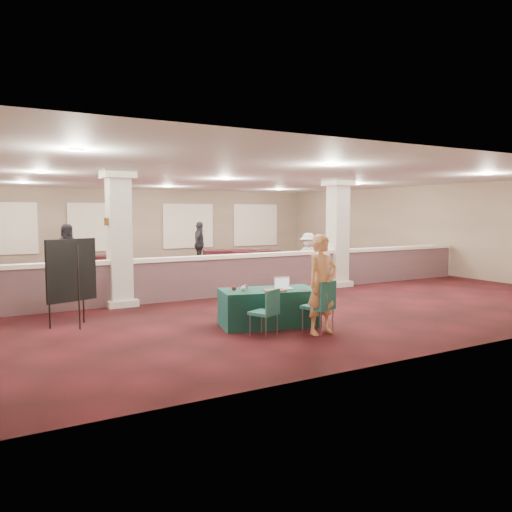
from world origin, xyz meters
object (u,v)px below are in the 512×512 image
far_table_front_center (194,266)px  attendee_d (67,247)px  conf_chair_side (267,309)px  woman (322,284)px  far_table_back_left (106,265)px  attendee_c (199,244)px  far_table_front_right (381,263)px  attendee_b (308,257)px  far_table_back_center (229,260)px  conf_chair_main (322,302)px  near_table (269,307)px  far_table_back_right (253,260)px  attendee_a (69,252)px  far_table_front_left (140,280)px  easel_board (71,271)px

far_table_front_center → attendee_d: size_ratio=0.94×
conf_chair_side → woman: size_ratio=0.47×
far_table_back_left → attendee_c: size_ratio=0.96×
far_table_front_right → attendee_b: attendee_b is taller
attendee_d → far_table_back_center: bearing=-175.5°
conf_chair_side → conf_chair_main: bearing=-40.3°
woman → near_table: bearing=110.4°
conf_chair_side → far_table_front_center: size_ratio=0.52×
far_table_back_right → conf_chair_side: bearing=-117.7°
far_table_front_right → attendee_b: 3.54m
woman → far_table_front_center: bearing=77.4°
near_table → conf_chair_main: conf_chair_main is taller
attendee_a → attendee_c: bearing=-7.8°
far_table_back_center → far_table_back_right: far_table_back_center is taller
conf_chair_side → attendee_d: size_ratio=0.49×
far_table_front_right → attendee_a: 10.93m
far_table_back_right → attendee_b: 3.31m
attendee_d → attendee_a: bearing=118.0°
far_table_front_center → attendee_c: size_ratio=0.88×
far_table_back_left → conf_chair_main: bearing=-81.7°
far_table_front_right → attendee_a: size_ratio=1.00×
conf_chair_main → attendee_b: attendee_b is taller
conf_chair_side → far_table_front_right: 10.41m
conf_chair_main → far_table_front_right: conf_chair_main is taller
attendee_a → near_table: bearing=-99.7°
far_table_front_left → woman: bearing=-76.7°
woman → attendee_d: (-2.38, 13.07, -0.05)m
attendee_a → attendee_d: size_ratio=1.06×
far_table_back_left → attendee_d: attendee_d is taller
conf_chair_side → far_table_back_center: size_ratio=0.44×
woman → far_table_back_right: 10.09m
conf_chair_main → attendee_c: size_ratio=0.52×
far_table_front_right → far_table_back_right: (-3.73, 2.98, 0.01)m
easel_board → far_table_back_center: easel_board is taller
easel_board → attendee_a: 7.38m
far_table_front_center → far_table_front_right: 6.84m
far_table_back_left → attendee_d: bearing=108.9°
woman → far_table_back_center: 10.30m
near_table → woman: 1.29m
woman → far_table_front_left: bearing=98.3°
attendee_a → far_table_front_center: bearing=-37.9°
far_table_front_center → far_table_front_right: bearing=-23.2°
far_table_front_left → far_table_front_center: 3.83m
attendee_b → far_table_front_right: bearing=47.1°
far_table_back_center → attendee_a: attendee_a is taller
far_table_front_left → attendee_c: 6.60m
far_table_back_center → attendee_c: attendee_c is taller
far_table_back_left → far_table_back_right: (5.27, -1.15, 0.02)m
conf_chair_side → far_table_back_right: conf_chair_side is taller
near_table → far_table_front_left: near_table is taller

